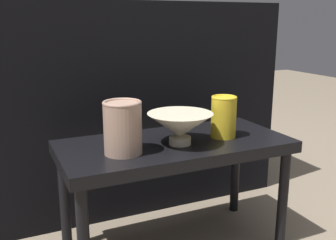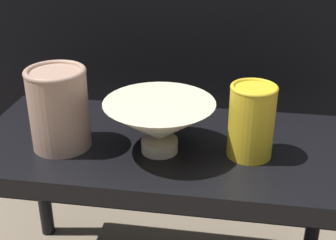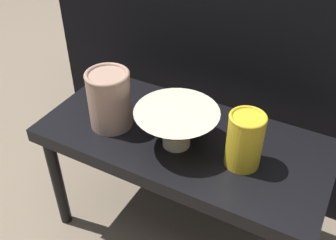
{
  "view_description": "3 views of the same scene",
  "coord_description": "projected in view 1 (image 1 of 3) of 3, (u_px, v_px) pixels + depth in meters",
  "views": [
    {
      "loc": [
        -0.56,
        -1.16,
        0.81
      ],
      "look_at": [
        -0.04,
        -0.03,
        0.49
      ],
      "focal_mm": 42.0,
      "sensor_mm": 36.0,
      "label": 1
    },
    {
      "loc": [
        0.15,
        -0.85,
        0.87
      ],
      "look_at": [
        0.02,
        -0.04,
        0.48
      ],
      "focal_mm": 50.0,
      "sensor_mm": 36.0,
      "label": 2
    },
    {
      "loc": [
        0.36,
        -0.75,
        1.09
      ],
      "look_at": [
        -0.04,
        -0.02,
        0.46
      ],
      "focal_mm": 42.0,
      "sensor_mm": 36.0,
      "label": 3
    }
  ],
  "objects": [
    {
      "name": "vase_textured_left",
      "position": [
        123.0,
        127.0,
        1.2
      ],
      "size": [
        0.12,
        0.12,
        0.17
      ],
      "color": "tan",
      "rests_on": "table"
    },
    {
      "name": "table",
      "position": [
        175.0,
        154.0,
        1.36
      ],
      "size": [
        0.79,
        0.37,
        0.41
      ],
      "color": "black",
      "rests_on": "ground_plane"
    },
    {
      "name": "bowl",
      "position": [
        179.0,
        126.0,
        1.29
      ],
      "size": [
        0.22,
        0.22,
        0.11
      ],
      "color": "beige",
      "rests_on": "table"
    },
    {
      "name": "couch_backdrop",
      "position": [
        125.0,
        102.0,
        1.81
      ],
      "size": [
        1.29,
        0.5,
        0.88
      ],
      "color": "black",
      "rests_on": "ground_plane"
    },
    {
      "name": "vase_colorful_right",
      "position": [
        224.0,
        116.0,
        1.38
      ],
      "size": [
        0.09,
        0.09,
        0.15
      ],
      "color": "gold",
      "rests_on": "table"
    }
  ]
}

